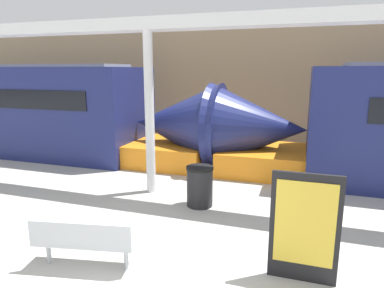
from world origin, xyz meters
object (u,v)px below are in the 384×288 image
object	(u,v)px
bench_near	(83,240)
poster_board	(304,228)
support_column_near	(150,115)
train_right	(24,111)
trash_bin	(200,186)

from	to	relation	value
bench_near	poster_board	distance (m)	3.28
poster_board	support_column_near	size ratio (longest dim) A/B	0.42
train_right	bench_near	bearing A→B (deg)	-41.68
poster_board	support_column_near	bearing A→B (deg)	143.04
trash_bin	support_column_near	xyz separation A→B (m)	(-1.43, 0.51, 1.49)
poster_board	support_column_near	xyz separation A→B (m)	(-3.66, 2.75, 1.12)
train_right	bench_near	world-z (taller)	train_right
trash_bin	bench_near	bearing A→B (deg)	-107.79
bench_near	trash_bin	world-z (taller)	trash_bin
train_right	poster_board	size ratio (longest dim) A/B	9.21
train_right	bench_near	size ratio (longest dim) A/B	9.15
bench_near	support_column_near	xyz separation A→B (m)	(-0.48, 3.48, 1.46)
trash_bin	train_right	bearing A→B (deg)	157.90
poster_board	support_column_near	world-z (taller)	support_column_near
bench_near	poster_board	world-z (taller)	poster_board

